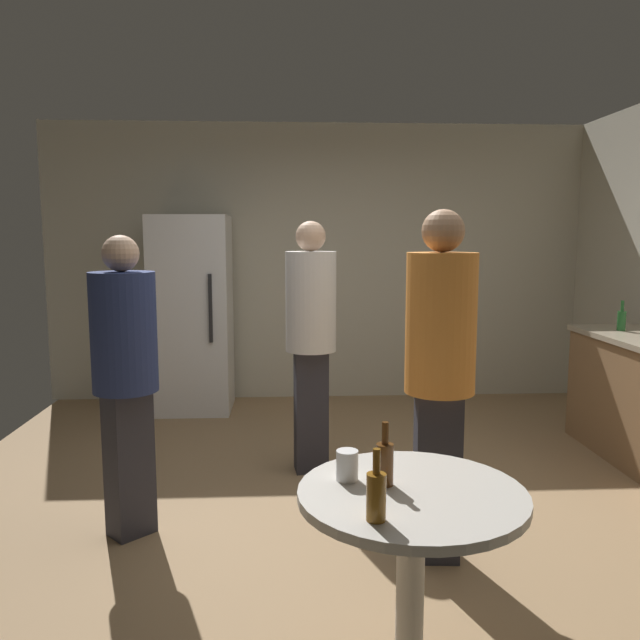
{
  "coord_description": "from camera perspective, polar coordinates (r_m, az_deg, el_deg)",
  "views": [
    {
      "loc": [
        -0.31,
        -3.59,
        1.61
      ],
      "look_at": [
        -0.11,
        0.21,
        1.1
      ],
      "focal_mm": 35.16,
      "sensor_mm": 36.0,
      "label": 1
    }
  ],
  "objects": [
    {
      "name": "person_in_white_shirt",
      "position": [
        4.22,
        -0.84,
        -0.66
      ],
      "size": [
        0.38,
        0.38,
        1.71
      ],
      "rotation": [
        0.0,
        0.0,
        -1.46
      ],
      "color": "#2D2D38",
      "rests_on": "ground_plane"
    },
    {
      "name": "beer_bottle_on_counter",
      "position": [
        5.27,
        25.75,
        0.02
      ],
      "size": [
        0.06,
        0.06,
        0.23
      ],
      "color": "#26662D",
      "rests_on": "kitchen_counter"
    },
    {
      "name": "beer_bottle_brown",
      "position": [
        2.28,
        5.91,
        -12.75
      ],
      "size": [
        0.06,
        0.06,
        0.23
      ],
      "color": "#593314",
      "rests_on": "foreground_table"
    },
    {
      "name": "refrigerator",
      "position": [
        5.9,
        -11.54,
        0.54
      ],
      "size": [
        0.7,
        0.68,
        1.8
      ],
      "color": "white",
      "rests_on": "ground_plane"
    },
    {
      "name": "ground_plane",
      "position": [
        3.97,
        1.89,
        -17.1
      ],
      "size": [
        5.2,
        5.2,
        0.1
      ],
      "primitive_type": "cube",
      "color": "#9E7C56"
    },
    {
      "name": "beer_bottle_amber",
      "position": [
        2.01,
        5.13,
        -15.54
      ],
      "size": [
        0.06,
        0.06,
        0.23
      ],
      "color": "#8C5919",
      "rests_on": "foreground_table"
    },
    {
      "name": "plastic_cup_white",
      "position": [
        2.32,
        2.49,
        -13.08
      ],
      "size": [
        0.08,
        0.08,
        0.11
      ],
      "primitive_type": "cylinder",
      "color": "white",
      "rests_on": "foreground_table"
    },
    {
      "name": "wall_back",
      "position": [
        6.24,
        -0.1,
        5.21
      ],
      "size": [
        5.32,
        0.06,
        2.7
      ],
      "primitive_type": "cube",
      "color": "beige",
      "rests_on": "ground_plane"
    },
    {
      "name": "person_in_orange_shirt",
      "position": [
        3.09,
        10.85,
        -3.52
      ],
      "size": [
        0.36,
        0.36,
        1.74
      ],
      "rotation": [
        0.0,
        0.0,
        -1.65
      ],
      "color": "#2D2D38",
      "rests_on": "ground_plane"
    },
    {
      "name": "person_in_navy_shirt",
      "position": [
        3.46,
        -17.31,
        -3.82
      ],
      "size": [
        0.48,
        0.48,
        1.62
      ],
      "rotation": [
        0.0,
        0.0,
        -0.81
      ],
      "color": "#2D2D38",
      "rests_on": "ground_plane"
    },
    {
      "name": "foreground_table",
      "position": [
        2.32,
        8.32,
        -17.46
      ],
      "size": [
        0.8,
        0.8,
        0.73
      ],
      "color": "beige",
      "rests_on": "ground_plane"
    }
  ]
}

